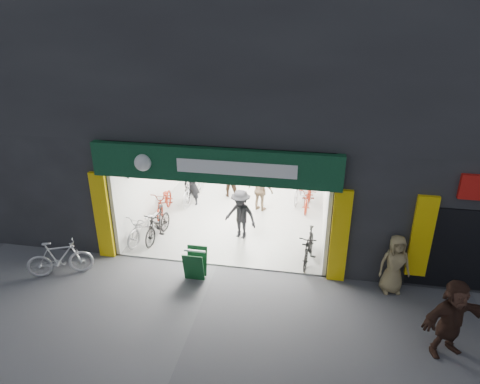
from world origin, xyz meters
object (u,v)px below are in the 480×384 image
(pedestrian_near, at_px, (394,264))
(sandwich_board, at_px, (195,263))
(parked_bike, at_px, (60,258))
(bike_right_front, at_px, (309,246))
(bike_left_front, at_px, (145,226))

(pedestrian_near, bearing_deg, sandwich_board, 174.30)
(parked_bike, distance_m, sandwich_board, 3.64)
(bike_right_front, relative_size, parked_bike, 0.97)
(sandwich_board, bearing_deg, bike_left_front, 140.22)
(parked_bike, bearing_deg, bike_left_front, -58.53)
(parked_bike, relative_size, pedestrian_near, 1.08)
(parked_bike, distance_m, pedestrian_near, 8.71)
(bike_left_front, xyz_separation_m, pedestrian_near, (7.13, -1.33, 0.31))
(pedestrian_near, bearing_deg, parked_bike, 175.65)
(bike_left_front, relative_size, bike_right_front, 1.11)
(bike_right_front, xyz_separation_m, pedestrian_near, (2.13, -0.97, 0.30))
(bike_right_front, height_order, sandwich_board, bike_right_front)
(bike_right_front, bearing_deg, bike_left_front, -177.26)
(pedestrian_near, height_order, sandwich_board, pedestrian_near)
(bike_left_front, bearing_deg, parked_bike, -112.96)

